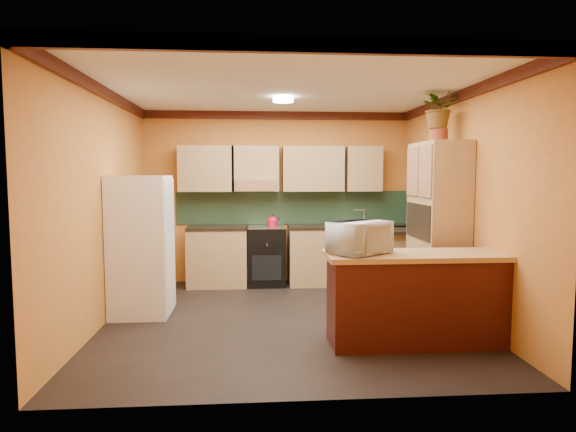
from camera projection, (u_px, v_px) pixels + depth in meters
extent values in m
plane|color=black|center=(287.00, 318.00, 5.73)|extent=(4.20, 4.20, 0.00)
cube|color=white|center=(287.00, 88.00, 5.50)|extent=(4.20, 4.20, 0.04)
cube|color=orange|center=(277.00, 197.00, 7.70)|extent=(4.20, 0.04, 2.70)
cube|color=orange|center=(307.00, 224.00, 3.53)|extent=(4.20, 0.04, 2.70)
cube|color=orange|center=(102.00, 206.00, 5.46)|extent=(0.04, 4.20, 2.70)
cube|color=orange|center=(461.00, 205.00, 5.77)|extent=(0.04, 4.20, 2.70)
cube|color=#1F3A26|center=(293.00, 207.00, 7.72)|extent=(3.70, 0.02, 0.53)
cube|color=#1F3A26|center=(419.00, 210.00, 7.17)|extent=(0.02, 1.40, 0.53)
cube|color=tan|center=(284.00, 169.00, 7.50)|extent=(3.10, 0.34, 0.70)
cylinder|color=white|center=(283.00, 100.00, 6.10)|extent=(0.26, 0.26, 0.06)
cube|color=tan|center=(306.00, 256.00, 7.51)|extent=(3.65, 0.60, 0.88)
cube|color=black|center=(306.00, 227.00, 7.47)|extent=(3.65, 0.62, 0.04)
cube|color=black|center=(266.00, 256.00, 7.47)|extent=(0.58, 0.58, 0.91)
cube|color=silver|center=(355.00, 224.00, 7.53)|extent=(0.48, 0.40, 0.03)
cube|color=tan|center=(402.00, 261.00, 7.09)|extent=(0.60, 0.80, 0.88)
cube|color=black|center=(403.00, 230.00, 7.05)|extent=(0.62, 0.80, 0.04)
cube|color=white|center=(141.00, 246.00, 5.83)|extent=(0.68, 0.66, 1.70)
cube|color=tan|center=(437.00, 229.00, 5.85)|extent=(0.48, 0.90, 2.10)
cylinder|color=maroon|center=(438.00, 136.00, 5.80)|extent=(0.22, 0.22, 0.16)
imported|color=tan|center=(439.00, 107.00, 5.78)|extent=(0.51, 0.46, 0.51)
cube|color=#461210|center=(419.00, 301.00, 4.85)|extent=(1.80, 0.55, 0.88)
cube|color=tan|center=(420.00, 255.00, 4.81)|extent=(1.90, 0.65, 0.05)
imported|color=white|center=(360.00, 238.00, 4.75)|extent=(0.70, 0.66, 0.32)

